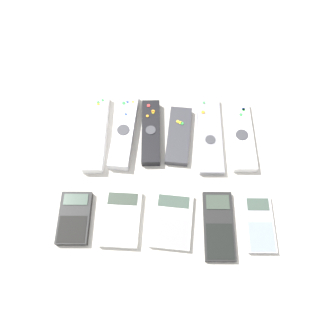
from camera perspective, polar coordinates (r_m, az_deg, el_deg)
name	(u,v)px	position (r m, az deg, el deg)	size (l,w,h in m)	color
ground_plane	(168,182)	(0.78, -0.08, -2.53)	(3.00, 3.00, 0.00)	beige
remote_0	(96,132)	(0.85, -12.35, 6.07)	(0.06, 0.22, 0.02)	white
remote_1	(124,130)	(0.84, -7.63, 6.55)	(0.06, 0.22, 0.03)	silver
remote_2	(151,132)	(0.83, -2.99, 6.29)	(0.06, 0.18, 0.02)	black
remote_3	(179,135)	(0.83, 1.89, 5.70)	(0.07, 0.17, 0.02)	#333338
remote_4	(210,135)	(0.84, 7.26, 5.81)	(0.07, 0.22, 0.02)	gray
remote_5	(241,135)	(0.85, 12.58, 5.62)	(0.07, 0.20, 0.02)	white
calculator_0	(75,218)	(0.77, -15.97, -8.35)	(0.07, 0.12, 0.02)	black
calculator_1	(121,218)	(0.75, -8.19, -8.69)	(0.09, 0.13, 0.02)	silver
calculator_2	(172,220)	(0.74, 0.66, -9.12)	(0.10, 0.13, 0.01)	silver
calculator_3	(219,226)	(0.75, 8.81, -9.88)	(0.07, 0.16, 0.01)	black
calculator_4	(259,224)	(0.77, 15.64, -9.34)	(0.07, 0.13, 0.01)	#B2B2B7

